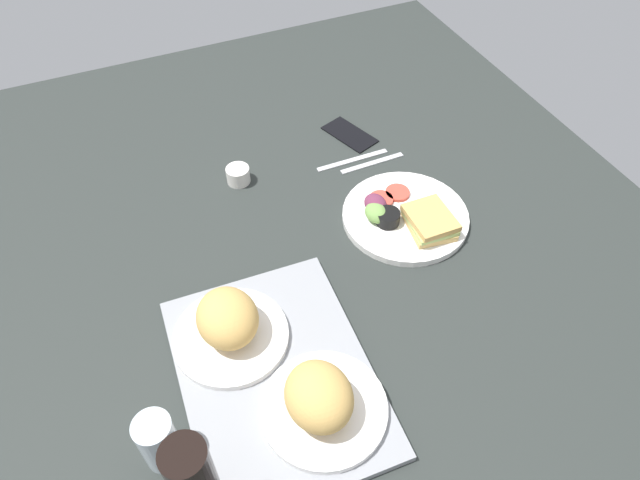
{
  "coord_description": "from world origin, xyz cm",
  "views": [
    {
      "loc": [
        -71.14,
        35.22,
        93.48
      ],
      "look_at": [
        2.0,
        3.0,
        4.0
      ],
      "focal_mm": 32.14,
      "sensor_mm": 36.0,
      "label": 1
    }
  ],
  "objects_px": {
    "fork": "(372,163)",
    "cell_phone": "(350,134)",
    "bread_plate_far": "(229,324)",
    "knife": "(353,160)",
    "plate_with_salad": "(405,216)",
    "drinking_glass": "(159,441)",
    "espresso_cup": "(238,175)",
    "serving_tray": "(276,375)",
    "bread_plate_near": "(321,401)"
  },
  "relations": [
    {
      "from": "bread_plate_far",
      "to": "drinking_glass",
      "type": "xyz_separation_m",
      "value": [
        -0.16,
        0.17,
        0.0
      ]
    },
    {
      "from": "drinking_glass",
      "to": "fork",
      "type": "relative_size",
      "value": 0.67
    },
    {
      "from": "cell_phone",
      "to": "bread_plate_near",
      "type": "bearing_deg",
      "value": 131.09
    },
    {
      "from": "bread_plate_far",
      "to": "espresso_cup",
      "type": "height_order",
      "value": "bread_plate_far"
    },
    {
      "from": "cell_phone",
      "to": "drinking_glass",
      "type": "bearing_deg",
      "value": 115.31
    },
    {
      "from": "bread_plate_near",
      "to": "espresso_cup",
      "type": "relative_size",
      "value": 3.87
    },
    {
      "from": "plate_with_salad",
      "to": "serving_tray",
      "type": "bearing_deg",
      "value": 121.42
    },
    {
      "from": "serving_tray",
      "to": "espresso_cup",
      "type": "bearing_deg",
      "value": -11.23
    },
    {
      "from": "bread_plate_near",
      "to": "knife",
      "type": "bearing_deg",
      "value": -30.58
    },
    {
      "from": "plate_with_salad",
      "to": "fork",
      "type": "bearing_deg",
      "value": -6.66
    },
    {
      "from": "plate_with_salad",
      "to": "drinking_glass",
      "type": "bearing_deg",
      "value": 116.29
    },
    {
      "from": "plate_with_salad",
      "to": "knife",
      "type": "height_order",
      "value": "plate_with_salad"
    },
    {
      "from": "serving_tray",
      "to": "bread_plate_far",
      "type": "bearing_deg",
      "value": 25.18
    },
    {
      "from": "bread_plate_near",
      "to": "fork",
      "type": "bearing_deg",
      "value": -34.81
    },
    {
      "from": "bread_plate_near",
      "to": "knife",
      "type": "xyz_separation_m",
      "value": [
        0.58,
        -0.34,
        -0.05
      ]
    },
    {
      "from": "fork",
      "to": "knife",
      "type": "height_order",
      "value": "same"
    },
    {
      "from": "plate_with_salad",
      "to": "fork",
      "type": "distance_m",
      "value": 0.21
    },
    {
      "from": "serving_tray",
      "to": "drinking_glass",
      "type": "relative_size",
      "value": 3.95
    },
    {
      "from": "cell_phone",
      "to": "fork",
      "type": "bearing_deg",
      "value": 161.62
    },
    {
      "from": "plate_with_salad",
      "to": "fork",
      "type": "xyz_separation_m",
      "value": [
        0.21,
        -0.02,
        -0.01
      ]
    },
    {
      "from": "espresso_cup",
      "to": "cell_phone",
      "type": "relative_size",
      "value": 0.39
    },
    {
      "from": "bread_plate_near",
      "to": "plate_with_salad",
      "type": "relative_size",
      "value": 0.76
    },
    {
      "from": "drinking_glass",
      "to": "knife",
      "type": "distance_m",
      "value": 0.81
    },
    {
      "from": "plate_with_salad",
      "to": "cell_phone",
      "type": "distance_m",
      "value": 0.33
    },
    {
      "from": "drinking_glass",
      "to": "serving_tray",
      "type": "bearing_deg",
      "value": -74.61
    },
    {
      "from": "drinking_glass",
      "to": "bread_plate_far",
      "type": "bearing_deg",
      "value": -45.54
    },
    {
      "from": "serving_tray",
      "to": "drinking_glass",
      "type": "distance_m",
      "value": 0.23
    },
    {
      "from": "serving_tray",
      "to": "bread_plate_far",
      "type": "relative_size",
      "value": 2.09
    },
    {
      "from": "bread_plate_far",
      "to": "fork",
      "type": "bearing_deg",
      "value": -53.82
    },
    {
      "from": "plate_with_salad",
      "to": "cell_phone",
      "type": "bearing_deg",
      "value": -3.74
    },
    {
      "from": "bread_plate_near",
      "to": "drinking_glass",
      "type": "height_order",
      "value": "bread_plate_near"
    },
    {
      "from": "fork",
      "to": "cell_phone",
      "type": "distance_m",
      "value": 0.12
    },
    {
      "from": "bread_plate_far",
      "to": "cell_phone",
      "type": "height_order",
      "value": "bread_plate_far"
    },
    {
      "from": "bread_plate_far",
      "to": "cell_phone",
      "type": "bearing_deg",
      "value": -45.06
    },
    {
      "from": "bread_plate_far",
      "to": "knife",
      "type": "bearing_deg",
      "value": -49.08
    },
    {
      "from": "espresso_cup",
      "to": "fork",
      "type": "xyz_separation_m",
      "value": [
        -0.07,
        -0.32,
        -0.02
      ]
    },
    {
      "from": "bread_plate_far",
      "to": "plate_with_salad",
      "type": "relative_size",
      "value": 0.76
    },
    {
      "from": "fork",
      "to": "knife",
      "type": "xyz_separation_m",
      "value": [
        0.03,
        0.04,
        0.0
      ]
    },
    {
      "from": "plate_with_salad",
      "to": "drinking_glass",
      "type": "relative_size",
      "value": 2.49
    },
    {
      "from": "espresso_cup",
      "to": "drinking_glass",
      "type": "bearing_deg",
      "value": 151.29
    },
    {
      "from": "bread_plate_near",
      "to": "cell_phone",
      "type": "distance_m",
      "value": 0.78
    },
    {
      "from": "bread_plate_near",
      "to": "espresso_cup",
      "type": "height_order",
      "value": "bread_plate_near"
    },
    {
      "from": "bread_plate_far",
      "to": "knife",
      "type": "xyz_separation_m",
      "value": [
        0.38,
        -0.44,
        -0.05
      ]
    },
    {
      "from": "serving_tray",
      "to": "espresso_cup",
      "type": "distance_m",
      "value": 0.54
    },
    {
      "from": "bread_plate_far",
      "to": "espresso_cup",
      "type": "bearing_deg",
      "value": -20.02
    },
    {
      "from": "serving_tray",
      "to": "bread_plate_near",
      "type": "distance_m",
      "value": 0.12
    },
    {
      "from": "espresso_cup",
      "to": "serving_tray",
      "type": "bearing_deg",
      "value": 168.77
    },
    {
      "from": "knife",
      "to": "plate_with_salad",
      "type": "bearing_deg",
      "value": 94.33
    },
    {
      "from": "espresso_cup",
      "to": "plate_with_salad",
      "type": "bearing_deg",
      "value": -132.82
    },
    {
      "from": "serving_tray",
      "to": "espresso_cup",
      "type": "xyz_separation_m",
      "value": [
        0.53,
        -0.1,
        0.01
      ]
    }
  ]
}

